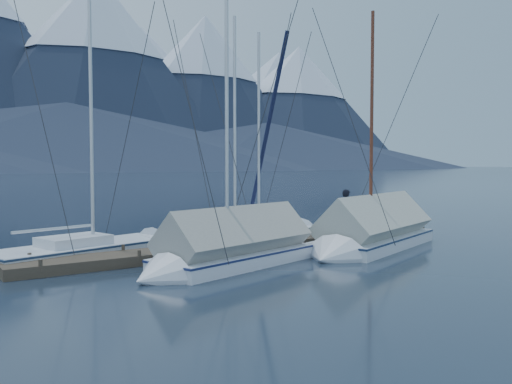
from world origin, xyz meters
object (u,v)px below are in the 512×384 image
Objects in this scene: sailboat_covered_near at (369,236)px; sailboat_covered_far at (224,253)px; sailboat_open_right at (268,235)px; sailboat_open_mid at (246,238)px; sailboat_open_left at (106,250)px; person at (346,211)px.

sailboat_covered_near is 1.04× the size of sailboat_covered_far.
sailboat_covered_near is at bearing 0.20° from sailboat_covered_far.
sailboat_open_right is at bearing 107.77° from sailboat_covered_near.
sailboat_covered_near is at bearing -72.23° from sailboat_open_right.
sailboat_open_right is 6.78m from sailboat_covered_far.
sailboat_open_right is 1.01× the size of sailboat_covered_far.
sailboat_open_mid reaches higher than sailboat_open_right.
sailboat_open_left is at bearing 177.34° from sailboat_open_mid.
sailboat_covered_far is 7.95m from person.
sailboat_open_mid is at bearing 122.18° from sailboat_covered_near.
sailboat_covered_far is at bearing -64.80° from sailboat_open_left.
sailboat_open_left reaches higher than person.
sailboat_open_mid is 1.05× the size of sailboat_open_right.
sailboat_covered_far is at bearing -179.80° from sailboat_covered_near.
sailboat_covered_far is (-3.72, -4.37, 0.29)m from sailboat_open_mid.
sailboat_covered_near reaches higher than person.
sailboat_covered_near is at bearing -28.14° from sailboat_open_left.
person is at bearing 17.43° from sailboat_covered_far.
sailboat_open_mid is 5.74m from sailboat_covered_far.
sailboat_open_left is at bearing 69.60° from person.
sailboat_open_left is 0.98× the size of sailboat_covered_near.
sailboat_open_left is 0.97× the size of sailboat_open_mid.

